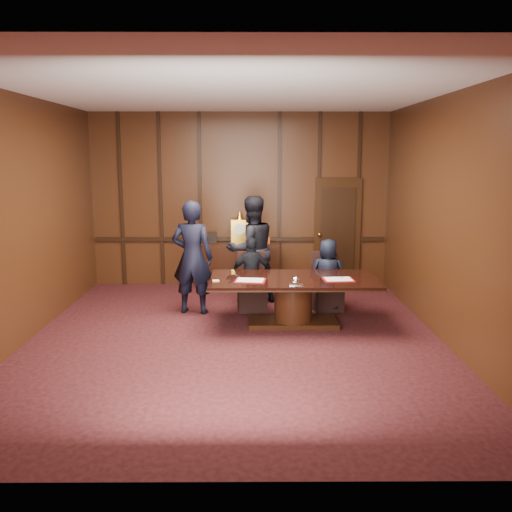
{
  "coord_description": "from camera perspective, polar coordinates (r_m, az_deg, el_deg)",
  "views": [
    {
      "loc": [
        0.26,
        -7.54,
        2.65
      ],
      "look_at": [
        0.32,
        1.03,
        1.05
      ],
      "focal_mm": 38.0,
      "sensor_mm": 36.0,
      "label": 1
    }
  ],
  "objects": [
    {
      "name": "witness_right",
      "position": [
        9.77,
        -0.5,
        0.68
      ],
      "size": [
        1.16,
        1.06,
        1.94
      ],
      "primitive_type": "imported",
      "rotation": [
        0.0,
        0.0,
        3.57
      ],
      "color": "black",
      "rests_on": "ground"
    },
    {
      "name": "room",
      "position": [
        7.73,
        -1.81,
        3.7
      ],
      "size": [
        7.0,
        7.04,
        3.5
      ],
      "color": "black",
      "rests_on": "ground"
    },
    {
      "name": "chair_right",
      "position": [
        9.5,
        7.44,
        -3.88
      ],
      "size": [
        0.55,
        0.55,
        0.99
      ],
      "rotation": [
        0.0,
        0.0,
        0.17
      ],
      "color": "black",
      "rests_on": "ground"
    },
    {
      "name": "inkstand",
      "position": [
        8.03,
        4.22,
        -2.66
      ],
      "size": [
        0.2,
        0.14,
        0.12
      ],
      "color": "white",
      "rests_on": "conference_table"
    },
    {
      "name": "conference_table",
      "position": [
        8.53,
        3.95,
        -3.96
      ],
      "size": [
        2.62,
        1.32,
        0.76
      ],
      "color": "black",
      "rests_on": "ground"
    },
    {
      "name": "sideboard",
      "position": [
        11.01,
        -1.7,
        -0.76
      ],
      "size": [
        1.6,
        0.45,
        1.54
      ],
      "color": "black",
      "rests_on": "ground"
    },
    {
      "name": "notepad",
      "position": [
        8.27,
        -4.26,
        -2.61
      ],
      "size": [
        0.11,
        0.09,
        0.01
      ],
      "primitive_type": "cube",
      "rotation": [
        0.0,
        0.0,
        0.2
      ],
      "color": "#FFE97C",
      "rests_on": "conference_table"
    },
    {
      "name": "witness_left",
      "position": [
        9.15,
        -6.71,
        -0.14
      ],
      "size": [
        0.76,
        0.57,
        1.92
      ],
      "primitive_type": "imported",
      "rotation": [
        0.0,
        0.0,
        2.98
      ],
      "color": "black",
      "rests_on": "ground"
    },
    {
      "name": "folder_left",
      "position": [
        8.26,
        -0.6,
        -2.58
      ],
      "size": [
        0.5,
        0.38,
        0.02
      ],
      "rotation": [
        0.0,
        0.0,
        -0.12
      ],
      "color": "maroon",
      "rests_on": "conference_table"
    },
    {
      "name": "signatory_right",
      "position": [
        9.35,
        7.58,
        -2.0
      ],
      "size": [
        0.68,
        0.52,
        1.26
      ],
      "primitive_type": "imported",
      "rotation": [
        0.0,
        0.0,
        2.93
      ],
      "color": "black",
      "rests_on": "ground"
    },
    {
      "name": "folder_right",
      "position": [
        8.42,
        8.66,
        -2.45
      ],
      "size": [
        0.48,
        0.36,
        0.02
      ],
      "rotation": [
        0.0,
        0.0,
        0.07
      ],
      "color": "maroon",
      "rests_on": "conference_table"
    },
    {
      "name": "chair_left",
      "position": [
        9.41,
        -0.43,
        -3.92
      ],
      "size": [
        0.52,
        0.52,
        0.99
      ],
      "rotation": [
        0.0,
        0.0,
        0.09
      ],
      "color": "black",
      "rests_on": "ground"
    },
    {
      "name": "signatory_left",
      "position": [
        9.26,
        -0.42,
        -1.96
      ],
      "size": [
        0.78,
        0.39,
        1.28
      ],
      "primitive_type": "imported",
      "rotation": [
        0.0,
        0.0,
        3.25
      ],
      "color": "black",
      "rests_on": "ground"
    }
  ]
}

